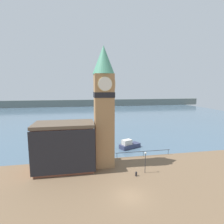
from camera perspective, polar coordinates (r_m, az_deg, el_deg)
ground_plane at (r=25.17m, az=5.75°, el=-25.65°), size 160.00×160.00×0.00m
water at (r=93.88m, az=-6.56°, el=-0.65°), size 160.00×120.00×0.00m
far_shoreline at (r=133.27m, az=-7.72°, el=2.94°), size 180.00×3.00×5.00m
pier_railing at (r=37.03m, az=10.20°, el=-12.67°), size 11.61×0.08×1.09m
clock_tower at (r=30.22m, az=-2.67°, el=2.59°), size 3.71×3.71×20.89m
pier_building at (r=31.24m, az=-15.17°, el=-10.70°), size 9.95×5.89×8.11m
boat_near at (r=41.43m, az=5.59°, el=-10.63°), size 5.27×3.80×2.07m
mooring_bollard_near at (r=29.59m, az=7.90°, el=-19.31°), size 0.31×0.31×0.74m
lamp_post at (r=29.86m, az=10.83°, el=-14.59°), size 0.32×0.32×3.59m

